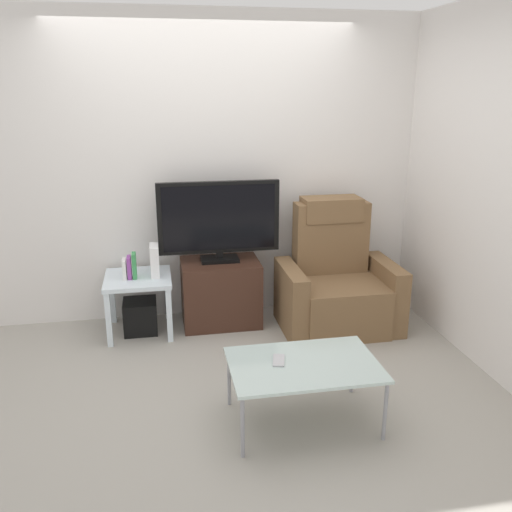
% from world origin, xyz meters
% --- Properties ---
extents(ground_plane, '(6.40, 6.40, 0.00)m').
position_xyz_m(ground_plane, '(0.00, 0.00, 0.00)').
color(ground_plane, '#9E998E').
extents(wall_back, '(6.40, 0.06, 2.60)m').
position_xyz_m(wall_back, '(0.00, 1.13, 1.30)').
color(wall_back, silver).
rests_on(wall_back, ground).
extents(wall_side, '(0.06, 4.48, 2.60)m').
position_xyz_m(wall_side, '(1.88, 0.00, 1.30)').
color(wall_side, silver).
rests_on(wall_side, ground).
extents(tv_stand, '(0.66, 0.47, 0.56)m').
position_xyz_m(tv_stand, '(0.07, 0.83, 0.28)').
color(tv_stand, '#3D2319').
rests_on(tv_stand, ground).
extents(television, '(1.02, 0.20, 0.69)m').
position_xyz_m(television, '(0.07, 0.85, 0.93)').
color(television, black).
rests_on(television, tv_stand).
extents(recliner_armchair, '(0.98, 0.78, 1.08)m').
position_xyz_m(recliner_armchair, '(1.04, 0.62, 0.37)').
color(recliner_armchair, brown).
rests_on(recliner_armchair, ground).
extents(side_table, '(0.54, 0.54, 0.49)m').
position_xyz_m(side_table, '(-0.63, 0.77, 0.41)').
color(side_table, silver).
rests_on(side_table, ground).
extents(subwoofer_box, '(0.28, 0.28, 0.28)m').
position_xyz_m(subwoofer_box, '(-0.63, 0.77, 0.14)').
color(subwoofer_box, black).
rests_on(subwoofer_box, ground).
extents(book_leftmost, '(0.03, 0.12, 0.16)m').
position_xyz_m(book_leftmost, '(-0.73, 0.75, 0.57)').
color(book_leftmost, white).
rests_on(book_leftmost, side_table).
extents(book_middle, '(0.03, 0.11, 0.18)m').
position_xyz_m(book_middle, '(-0.69, 0.75, 0.58)').
color(book_middle, purple).
rests_on(book_middle, side_table).
extents(book_rightmost, '(0.03, 0.11, 0.21)m').
position_xyz_m(book_rightmost, '(-0.65, 0.75, 0.60)').
color(book_rightmost, '#388C4C').
rests_on(book_rightmost, side_table).
extents(game_console, '(0.07, 0.20, 0.26)m').
position_xyz_m(game_console, '(-0.48, 0.78, 0.62)').
color(game_console, white).
rests_on(game_console, side_table).
extents(coffee_table, '(0.90, 0.60, 0.40)m').
position_xyz_m(coffee_table, '(0.38, -0.74, 0.38)').
color(coffee_table, '#B2C6C1').
rests_on(coffee_table, ground).
extents(cell_phone, '(0.10, 0.16, 0.01)m').
position_xyz_m(cell_phone, '(0.23, -0.69, 0.41)').
color(cell_phone, '#B7B7BC').
rests_on(cell_phone, coffee_table).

